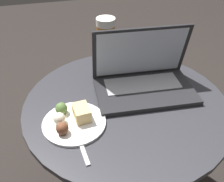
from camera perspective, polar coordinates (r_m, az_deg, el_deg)
table at (r=1.03m, az=2.83°, el=-8.56°), size 0.72×0.72×0.57m
laptop at (r=0.97m, az=6.81°, el=2.88°), size 0.37×0.25×0.23m
beer_glass at (r=1.05m, az=-1.31°, el=9.89°), size 0.07×0.07×0.22m
snack_plate at (r=0.84m, az=-8.62°, el=-6.15°), size 0.20×0.20×0.05m
fork at (r=0.80m, az=-7.28°, el=-10.04°), size 0.03×0.19×0.00m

